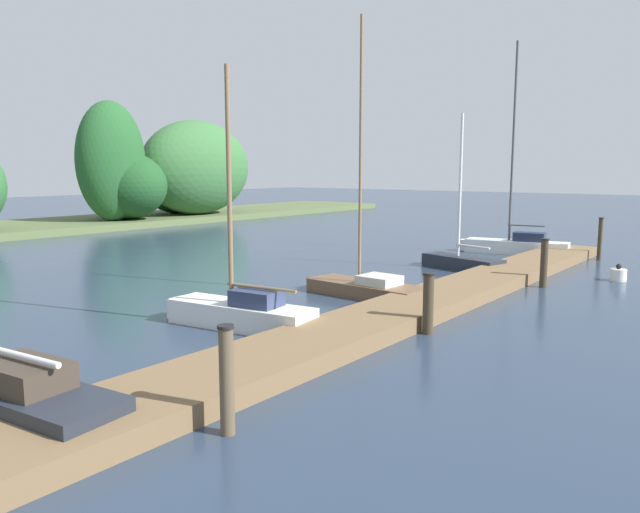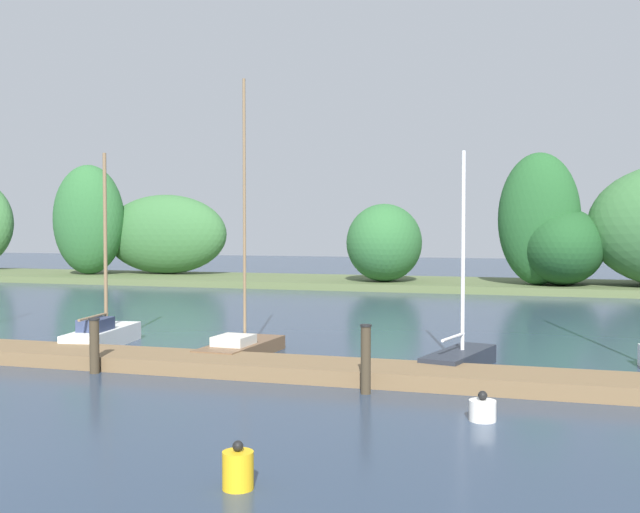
# 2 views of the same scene
# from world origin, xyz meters

# --- Properties ---
(dock_pier) EXTENTS (29.07, 1.80, 0.35)m
(dock_pier) POSITION_xyz_m (0.00, 9.46, 0.17)
(dock_pier) COLOR brown
(dock_pier) RESTS_ON ground
(far_shore) EXTENTS (70.04, 8.34, 7.58)m
(far_shore) POSITION_xyz_m (-0.20, 36.15, 2.94)
(far_shore) COLOR #56663D
(far_shore) RESTS_ON ground
(sailboat_2) EXTENTS (1.41, 3.73, 5.61)m
(sailboat_2) POSITION_xyz_m (-2.31, 11.95, 0.39)
(sailboat_2) COLOR white
(sailboat_2) RESTS_ON ground
(sailboat_3) EXTENTS (1.35, 3.65, 7.43)m
(sailboat_3) POSITION_xyz_m (2.17, 11.62, 0.31)
(sailboat_3) COLOR brown
(sailboat_3) RESTS_ON ground
(sailboat_4) EXTENTS (1.60, 3.22, 5.32)m
(sailboat_4) POSITION_xyz_m (7.99, 11.50, 0.31)
(sailboat_4) COLOR #232833
(sailboat_4) RESTS_ON ground
(mooring_piling_2) EXTENTS (0.26, 0.26, 1.30)m
(mooring_piling_2) POSITION_xyz_m (-0.25, 8.39, 0.66)
(mooring_piling_2) COLOR #3D3323
(mooring_piling_2) RESTS_ON ground
(mooring_piling_3) EXTENTS (0.24, 0.24, 1.44)m
(mooring_piling_3) POSITION_xyz_m (6.41, 8.12, 0.73)
(mooring_piling_3) COLOR #3D3323
(mooring_piling_3) RESTS_ON ground
(channel_buoy_0) EXTENTS (0.48, 0.48, 0.54)m
(channel_buoy_0) POSITION_xyz_m (8.91, 6.61, 0.20)
(channel_buoy_0) COLOR white
(channel_buoy_0) RESTS_ON ground
(channel_buoy_1) EXTENTS (0.42, 0.42, 0.64)m
(channel_buoy_1) POSITION_xyz_m (6.12, 2.12, 0.26)
(channel_buoy_1) COLOR gold
(channel_buoy_1) RESTS_ON ground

